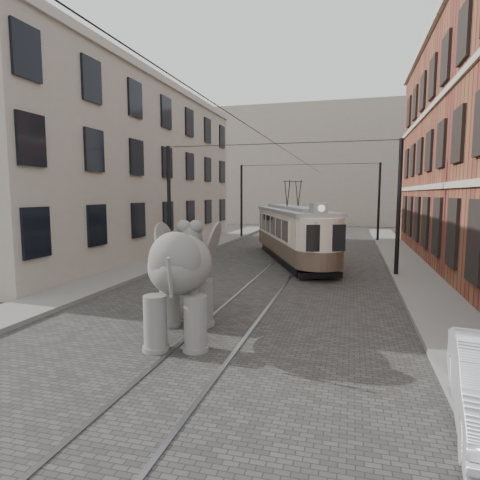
% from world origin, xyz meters
% --- Properties ---
extents(ground, '(120.00, 120.00, 0.00)m').
position_xyz_m(ground, '(0.00, 0.00, 0.00)').
color(ground, '#413F3C').
extents(tram_rails, '(1.54, 80.00, 0.02)m').
position_xyz_m(tram_rails, '(0.00, 0.00, 0.01)').
color(tram_rails, slate).
rests_on(tram_rails, ground).
extents(sidewalk_right, '(2.00, 60.00, 0.15)m').
position_xyz_m(sidewalk_right, '(6.00, 0.00, 0.07)').
color(sidewalk_right, slate).
rests_on(sidewalk_right, ground).
extents(sidewalk_left, '(2.00, 60.00, 0.15)m').
position_xyz_m(sidewalk_left, '(-6.50, 0.00, 0.07)').
color(sidewalk_left, slate).
rests_on(sidewalk_left, ground).
extents(stucco_building, '(7.00, 24.00, 10.00)m').
position_xyz_m(stucco_building, '(-11.00, 10.00, 5.00)').
color(stucco_building, '#9E9083').
rests_on(stucco_building, ground).
extents(distant_block, '(28.00, 10.00, 14.00)m').
position_xyz_m(distant_block, '(0.00, 40.00, 7.00)').
color(distant_block, '#9E9083').
rests_on(distant_block, ground).
extents(catenary, '(11.00, 30.20, 6.00)m').
position_xyz_m(catenary, '(-0.20, 5.00, 3.00)').
color(catenary, black).
rests_on(catenary, ground).
extents(tram, '(6.07, 11.08, 4.37)m').
position_xyz_m(tram, '(0.11, 9.47, 2.18)').
color(tram, beige).
rests_on(tram, ground).
extents(elephant, '(3.76, 5.29, 2.93)m').
position_xyz_m(elephant, '(-0.88, -3.55, 1.46)').
color(elephant, '#66635E').
rests_on(elephant, ground).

